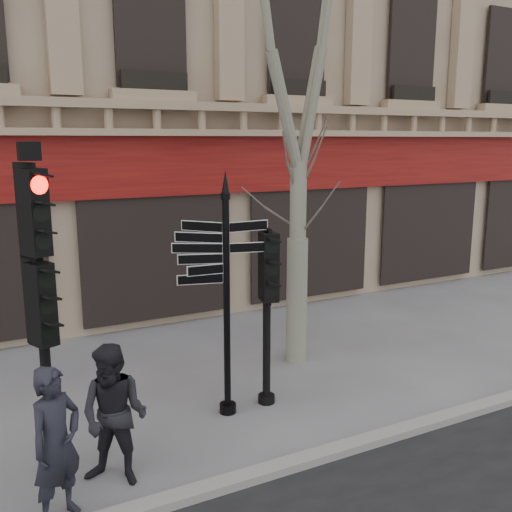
% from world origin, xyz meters
% --- Properties ---
extents(ground, '(80.00, 80.00, 0.00)m').
position_xyz_m(ground, '(0.00, 0.00, 0.00)').
color(ground, '#5C5C61').
rests_on(ground, ground).
extents(kerb, '(80.00, 0.25, 0.12)m').
position_xyz_m(kerb, '(0.00, -1.40, 0.06)').
color(kerb, gray).
rests_on(kerb, ground).
extents(fingerpost, '(2.07, 2.07, 3.73)m').
position_xyz_m(fingerpost, '(-0.39, 0.38, 2.51)').
color(fingerpost, black).
rests_on(fingerpost, ground).
extents(traffic_signal_main, '(0.55, 0.48, 4.13)m').
position_xyz_m(traffic_signal_main, '(-3.02, 0.08, 2.61)').
color(traffic_signal_main, black).
rests_on(traffic_signal_main, ground).
extents(traffic_signal_secondary, '(0.52, 0.42, 2.78)m').
position_xyz_m(traffic_signal_secondary, '(0.30, 0.40, 1.94)').
color(traffic_signal_secondary, black).
rests_on(traffic_signal_secondary, ground).
extents(plane_tree, '(3.45, 3.45, 9.17)m').
position_xyz_m(plane_tree, '(1.66, 1.72, 6.43)').
color(plane_tree, gray).
rests_on(plane_tree, ground).
extents(pedestrian_a, '(0.78, 0.72, 1.79)m').
position_xyz_m(pedestrian_a, '(-3.10, -1.04, 0.89)').
color(pedestrian_a, black).
rests_on(pedestrian_a, ground).
extents(pedestrian_b, '(1.09, 1.06, 1.77)m').
position_xyz_m(pedestrian_b, '(-2.37, -0.65, 0.89)').
color(pedestrian_b, black).
rests_on(pedestrian_b, ground).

